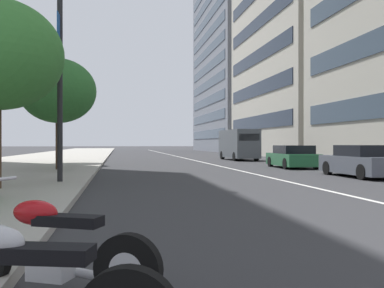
{
  "coord_description": "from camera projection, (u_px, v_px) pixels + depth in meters",
  "views": [
    {
      "loc": [
        -2.02,
        6.2,
        1.43
      ],
      "look_at": [
        13.42,
        3.6,
        1.4
      ],
      "focal_mm": 40.75,
      "sensor_mm": 36.0,
      "label": 1
    }
  ],
  "objects": [
    {
      "name": "sidewalk_right_plaza",
      "position": [
        35.0,
        162.0,
        30.6
      ],
      "size": [
        160.0,
        9.63,
        0.15
      ],
      "primitive_type": "cube",
      "color": "#A39E93",
      "rests_on": "ground"
    },
    {
      "name": "lane_centre_stripe",
      "position": [
        192.0,
        160.0,
        37.54
      ],
      "size": [
        110.0,
        0.16,
        0.01
      ],
      "primitive_type": "cube",
      "color": "silver",
      "rests_on": "ground"
    },
    {
      "name": "motorcycle_nearest_camera",
      "position": [
        49.0,
        252.0,
        4.09
      ],
      "size": [
        1.06,
        2.04,
        1.09
      ],
      "rotation": [
        0.0,
        0.0,
        1.14
      ],
      "color": "black",
      "rests_on": "ground"
    },
    {
      "name": "car_following_behind",
      "position": [
        363.0,
        162.0,
        18.4
      ],
      "size": [
        4.35,
        1.92,
        1.35
      ],
      "rotation": [
        0.0,
        0.0,
        -0.0
      ],
      "color": "#4C515B",
      "rests_on": "ground"
    },
    {
      "name": "car_far_down_avenue",
      "position": [
        293.0,
        157.0,
        25.15
      ],
      "size": [
        4.3,
        2.08,
        1.3
      ],
      "rotation": [
        0.0,
        0.0,
        -0.04
      ],
      "color": "#236038",
      "rests_on": "ground"
    },
    {
      "name": "delivery_van_ahead",
      "position": [
        239.0,
        144.0,
        36.7
      ],
      "size": [
        5.84,
        2.12,
        2.55
      ],
      "rotation": [
        0.0,
        0.0,
        0.02
      ],
      "color": "#4C5156",
      "rests_on": "ground"
    },
    {
      "name": "street_lamp_with_banners",
      "position": [
        72.0,
        42.0,
        14.64
      ],
      "size": [
        1.26,
        2.67,
        7.62
      ],
      "color": "#232326",
      "rests_on": "sidewalk_right_plaza"
    },
    {
      "name": "street_tree_near_plaza_corner",
      "position": [
        58.0,
        91.0,
        21.23
      ],
      "size": [
        3.7,
        3.7,
        5.41
      ],
      "color": "#473323",
      "rests_on": "sidewalk_right_plaza"
    },
    {
      "name": "street_tree_by_lamp_post",
      "position": [
        57.0,
        101.0,
        28.12
      ],
      "size": [
        3.38,
        3.38,
        5.47
      ],
      "color": "#473323",
      "rests_on": "sidewalk_right_plaza"
    },
    {
      "name": "office_tower_far_left_down_avenue",
      "position": [
        258.0,
        48.0,
        78.42
      ],
      "size": [
        29.3,
        18.77,
        37.18
      ],
      "color": "slate",
      "rests_on": "ground"
    }
  ]
}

